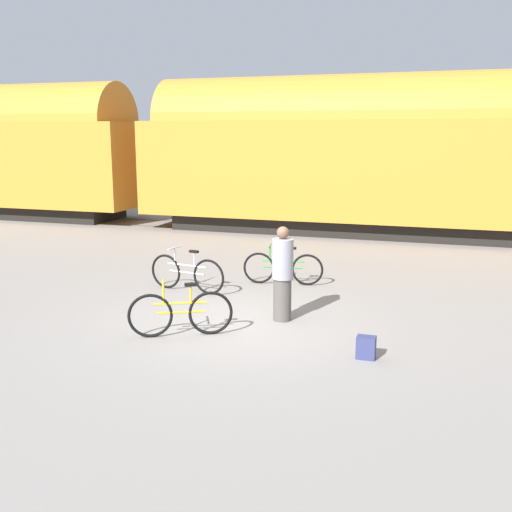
% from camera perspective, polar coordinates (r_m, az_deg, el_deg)
% --- Properties ---
extents(ground_plane, '(80.00, 80.00, 0.00)m').
position_cam_1_polar(ground_plane, '(10.66, -1.75, -6.42)').
color(ground_plane, gray).
extents(freight_train, '(43.21, 3.09, 5.18)m').
position_cam_1_polar(freight_train, '(20.19, 8.44, 9.75)').
color(freight_train, black).
rests_on(freight_train, ground_plane).
extents(rail_near, '(55.21, 0.07, 0.01)m').
position_cam_1_polar(rail_near, '(19.75, 7.85, 1.90)').
color(rail_near, '#4C4238').
rests_on(rail_near, ground_plane).
extents(rail_far, '(55.21, 0.07, 0.01)m').
position_cam_1_polar(rail_far, '(21.15, 8.56, 2.51)').
color(rail_far, '#4C4238').
rests_on(rail_far, ground_plane).
extents(bicycle_silver, '(1.82, 0.46, 0.93)m').
position_cam_1_polar(bicycle_silver, '(12.77, -6.61, -1.63)').
color(bicycle_silver, black).
rests_on(bicycle_silver, ground_plane).
extents(bicycle_yellow, '(1.56, 0.84, 0.92)m').
position_cam_1_polar(bicycle_yellow, '(9.98, -7.19, -5.42)').
color(bicycle_yellow, black).
rests_on(bicycle_yellow, ground_plane).
extents(bicycle_green, '(1.77, 0.46, 0.87)m').
position_cam_1_polar(bicycle_green, '(13.28, 2.58, -1.14)').
color(bicycle_green, black).
rests_on(bicycle_green, ground_plane).
extents(person_in_grey, '(0.38, 0.38, 1.70)m').
position_cam_1_polar(person_in_grey, '(10.62, 2.54, -1.76)').
color(person_in_grey, '#514C47').
rests_on(person_in_grey, ground_plane).
extents(backpack, '(0.28, 0.20, 0.34)m').
position_cam_1_polar(backpack, '(9.16, 10.44, -8.56)').
color(backpack, navy).
rests_on(backpack, ground_plane).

